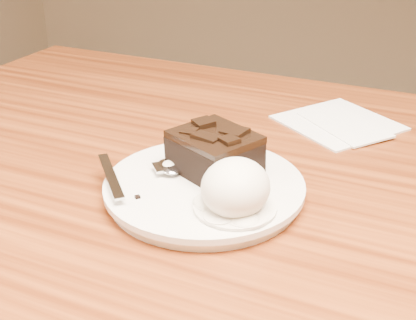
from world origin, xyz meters
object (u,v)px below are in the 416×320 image
at_px(plate, 204,189).
at_px(spoon, 170,168).
at_px(napkin, 338,122).
at_px(ice_cream_scoop, 235,187).
at_px(brownie, 215,155).

distance_m(plate, spoon, 0.05).
bearing_deg(napkin, plate, -108.54).
distance_m(plate, ice_cream_scoop, 0.07).
distance_m(brownie, ice_cream_scoop, 0.08).
distance_m(brownie, napkin, 0.26).
height_order(plate, brownie, brownie).
relative_size(brownie, napkin, 0.61).
xyz_separation_m(brownie, spoon, (-0.05, -0.02, -0.02)).
xyz_separation_m(plate, brownie, (0.00, 0.03, 0.03)).
bearing_deg(ice_cream_scoop, napkin, 82.88).
bearing_deg(brownie, spoon, -154.63).
xyz_separation_m(spoon, napkin, (0.13, 0.26, -0.02)).
height_order(ice_cream_scoop, napkin, ice_cream_scoop).
relative_size(ice_cream_scoop, spoon, 0.45).
bearing_deg(plate, ice_cream_scoop, -36.30).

